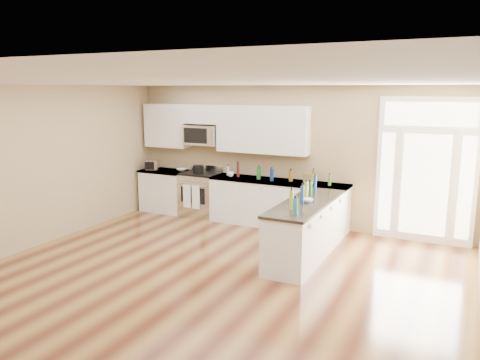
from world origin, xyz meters
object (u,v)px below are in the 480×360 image
object	(u,v)px
kitchen_range	(201,194)
toaster_oven	(153,165)
stockpot	(198,169)
peninsula_cabinet	(306,232)

from	to	relation	value
kitchen_range	toaster_oven	world-z (taller)	toaster_oven
kitchen_range	stockpot	bearing A→B (deg)	170.35
peninsula_cabinet	kitchen_range	distance (m)	3.22
stockpot	toaster_oven	bearing A→B (deg)	-174.13
peninsula_cabinet	toaster_oven	bearing A→B (deg)	161.71
peninsula_cabinet	stockpot	world-z (taller)	stockpot
peninsula_cabinet	kitchen_range	xyz separation A→B (m)	(-2.88, 1.45, 0.04)
stockpot	kitchen_range	bearing A→B (deg)	-9.65
kitchen_range	peninsula_cabinet	bearing A→B (deg)	-26.73
toaster_oven	stockpot	bearing A→B (deg)	-14.53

